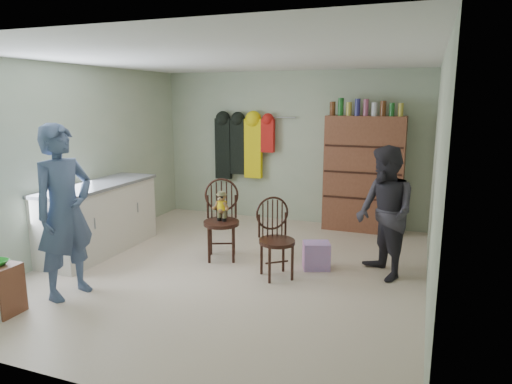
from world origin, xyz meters
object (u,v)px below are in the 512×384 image
at_px(chair_front, 222,214).
at_px(counter, 99,218).
at_px(dresser, 364,173).
at_px(chair_far, 275,235).

bearing_deg(chair_front, counter, 169.73).
xyz_separation_m(chair_front, dresser, (1.54, 1.94, 0.33)).
bearing_deg(counter, chair_front, 12.21).
height_order(counter, dresser, dresser).
bearing_deg(chair_far, counter, 141.63).
bearing_deg(dresser, chair_front, -128.43).
bearing_deg(counter, chair_far, 0.04).
bearing_deg(chair_front, chair_far, -45.21).
relative_size(chair_front, chair_far, 1.11).
bearing_deg(chair_front, dresser, 29.09).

